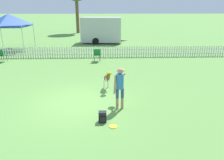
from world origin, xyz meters
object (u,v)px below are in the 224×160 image
object	(u,v)px
handler_person	(120,83)
canopy_tent_main	(9,20)
folding_chair_blue_left	(1,54)
frisbee_near_dog	(102,116)
equipment_trailer	(101,30)
backpack_on_grass	(103,117)
frisbee_near_handler	(113,126)
folding_chair_center	(97,54)
leaping_dog	(107,78)

from	to	relation	value
handler_person	canopy_tent_main	distance (m)	15.38
folding_chair_blue_left	frisbee_near_dog	bearing A→B (deg)	138.07
equipment_trailer	backpack_on_grass	bearing A→B (deg)	-84.79
frisbee_near_handler	frisbee_near_dog	world-z (taller)	same
folding_chair_center	equipment_trailer	bearing A→B (deg)	-96.80
frisbee_near_dog	frisbee_near_handler	bearing A→B (deg)	-64.55
handler_person	frisbee_near_dog	distance (m)	1.38
folding_chair_center	folding_chair_blue_left	bearing A→B (deg)	-5.62
handler_person	leaping_dog	size ratio (longest dim) A/B	1.63
frisbee_near_handler	frisbee_near_dog	bearing A→B (deg)	115.45
equipment_trailer	leaping_dog	bearing A→B (deg)	-83.83
folding_chair_center	canopy_tent_main	bearing A→B (deg)	-36.83
handler_person	folding_chair_blue_left	xyz separation A→B (m)	(-7.79, 7.71, -0.47)
folding_chair_center	frisbee_near_handler	bearing A→B (deg)	89.77
folding_chair_center	backpack_on_grass	bearing A→B (deg)	87.65
frisbee_near_handler	frisbee_near_dog	xyz separation A→B (m)	(-0.36, 0.77, 0.00)
canopy_tent_main	folding_chair_blue_left	bearing A→B (deg)	-77.46
backpack_on_grass	frisbee_near_dog	bearing A→B (deg)	91.90
frisbee_near_handler	backpack_on_grass	bearing A→B (deg)	135.98
handler_person	leaping_dog	xyz separation A→B (m)	(-0.44, 2.01, -0.43)
equipment_trailer	frisbee_near_dog	bearing A→B (deg)	-84.83
backpack_on_grass	equipment_trailer	xyz separation A→B (m)	(-0.10, 17.23, 1.22)
frisbee_near_dog	folding_chair_center	world-z (taller)	folding_chair_center
handler_person	equipment_trailer	distance (m)	16.20
leaping_dog	equipment_trailer	distance (m)	14.19
folding_chair_center	equipment_trailer	size ratio (longest dim) A/B	0.18
leaping_dog	frisbee_near_handler	xyz separation A→B (m)	(0.13, -3.40, -0.59)
frisbee_near_dog	folding_chair_blue_left	distance (m)	10.97
frisbee_near_dog	backpack_on_grass	size ratio (longest dim) A/B	0.70
folding_chair_blue_left	canopy_tent_main	distance (m)	5.30
frisbee_near_handler	folding_chair_center	bearing A→B (deg)	94.68
handler_person	backpack_on_grass	distance (m)	1.51
frisbee_near_handler	frisbee_near_dog	distance (m)	0.85
handler_person	equipment_trailer	bearing A→B (deg)	80.78
backpack_on_grass	folding_chair_center	bearing A→B (deg)	92.56
frisbee_near_handler	backpack_on_grass	world-z (taller)	backpack_on_grass
frisbee_near_handler	equipment_trailer	bearing A→B (deg)	91.48
handler_person	canopy_tent_main	size ratio (longest dim) A/B	0.52
frisbee_near_handler	handler_person	bearing A→B (deg)	77.38
equipment_trailer	canopy_tent_main	bearing A→B (deg)	-150.60
handler_person	equipment_trailer	size ratio (longest dim) A/B	0.32
canopy_tent_main	equipment_trailer	bearing A→B (deg)	24.54
leaping_dog	frisbee_near_dog	distance (m)	2.71
equipment_trailer	folding_chair_center	bearing A→B (deg)	-87.04
leaping_dog	backpack_on_grass	world-z (taller)	leaping_dog
backpack_on_grass	canopy_tent_main	world-z (taller)	canopy_tent_main
leaping_dog	equipment_trailer	bearing A→B (deg)	-100.62
frisbee_near_handler	folding_chair_blue_left	world-z (taller)	folding_chair_blue_left
frisbee_near_dog	backpack_on_grass	bearing A→B (deg)	-88.10
frisbee_near_handler	equipment_trailer	distance (m)	17.63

